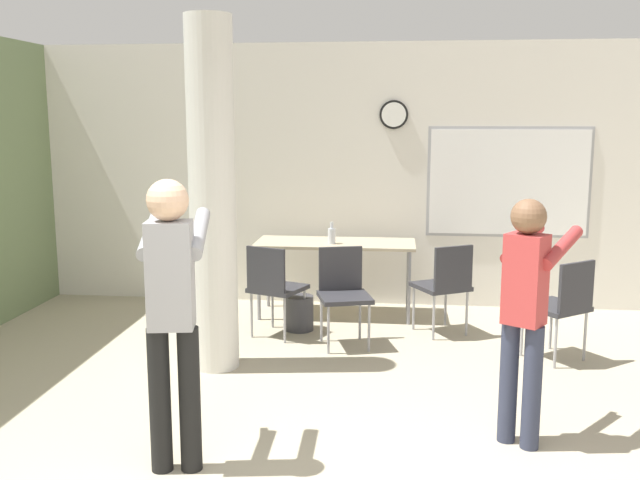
{
  "coord_description": "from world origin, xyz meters",
  "views": [
    {
      "loc": [
        0.43,
        -2.64,
        2.03
      ],
      "look_at": [
        -0.12,
        2.4,
        1.15
      ],
      "focal_mm": 40.0,
      "sensor_mm": 36.0,
      "label": 1
    }
  ],
  "objects_px": {
    "chair_mid_room": "(562,302)",
    "person_playing_side": "(526,302)",
    "person_playing_front": "(172,302)",
    "bottle_on_table": "(332,235)",
    "folding_table": "(335,247)",
    "chair_table_left": "(274,284)",
    "chair_table_front": "(343,289)",
    "chair_table_right": "(445,282)"
  },
  "relations": [
    {
      "from": "chair_table_left",
      "to": "chair_mid_room",
      "type": "bearing_deg",
      "value": -8.83
    },
    {
      "from": "chair_table_left",
      "to": "chair_table_front",
      "type": "bearing_deg",
      "value": -11.39
    },
    {
      "from": "folding_table",
      "to": "person_playing_front",
      "type": "distance_m",
      "value": 3.42
    },
    {
      "from": "chair_table_right",
      "to": "chair_table_left",
      "type": "height_order",
      "value": "same"
    },
    {
      "from": "chair_mid_room",
      "to": "person_playing_front",
      "type": "relative_size",
      "value": 0.51
    },
    {
      "from": "chair_table_left",
      "to": "person_playing_side",
      "type": "height_order",
      "value": "person_playing_side"
    },
    {
      "from": "chair_table_right",
      "to": "person_playing_side",
      "type": "bearing_deg",
      "value": -81.51
    },
    {
      "from": "person_playing_front",
      "to": "chair_table_front",
      "type": "bearing_deg",
      "value": 71.88
    },
    {
      "from": "bottle_on_table",
      "to": "person_playing_front",
      "type": "xyz_separation_m",
      "value": [
        -0.61,
        -3.24,
        0.14
      ]
    },
    {
      "from": "chair_table_front",
      "to": "person_playing_side",
      "type": "height_order",
      "value": "person_playing_side"
    },
    {
      "from": "person_playing_side",
      "to": "bottle_on_table",
      "type": "bearing_deg",
      "value": 118.06
    },
    {
      "from": "chair_table_right",
      "to": "chair_table_left",
      "type": "xyz_separation_m",
      "value": [
        -1.57,
        -0.25,
        0.0
      ]
    },
    {
      "from": "chair_table_left",
      "to": "person_playing_front",
      "type": "bearing_deg",
      "value": -93.05
    },
    {
      "from": "chair_table_right",
      "to": "chair_table_left",
      "type": "bearing_deg",
      "value": -171.07
    },
    {
      "from": "person_playing_side",
      "to": "person_playing_front",
      "type": "height_order",
      "value": "person_playing_front"
    },
    {
      "from": "person_playing_front",
      "to": "chair_mid_room",
      "type": "bearing_deg",
      "value": 39.22
    },
    {
      "from": "person_playing_side",
      "to": "person_playing_front",
      "type": "xyz_separation_m",
      "value": [
        -2.04,
        -0.54,
        0.09
      ]
    },
    {
      "from": "folding_table",
      "to": "chair_mid_room",
      "type": "height_order",
      "value": "chair_mid_room"
    },
    {
      "from": "chair_mid_room",
      "to": "person_playing_side",
      "type": "relative_size",
      "value": 0.56
    },
    {
      "from": "person_playing_front",
      "to": "bottle_on_table",
      "type": "bearing_deg",
      "value": 79.42
    },
    {
      "from": "chair_mid_room",
      "to": "person_playing_side",
      "type": "distance_m",
      "value": 1.76
    },
    {
      "from": "chair_table_right",
      "to": "folding_table",
      "type": "bearing_deg",
      "value": 152.27
    },
    {
      "from": "chair_table_front",
      "to": "chair_table_left",
      "type": "distance_m",
      "value": 0.67
    },
    {
      "from": "chair_table_right",
      "to": "person_playing_front",
      "type": "relative_size",
      "value": 0.51
    },
    {
      "from": "chair_table_front",
      "to": "person_playing_side",
      "type": "distance_m",
      "value": 2.28
    },
    {
      "from": "folding_table",
      "to": "chair_table_front",
      "type": "relative_size",
      "value": 1.86
    },
    {
      "from": "chair_table_right",
      "to": "bottle_on_table",
      "type": "bearing_deg",
      "value": 157.5
    },
    {
      "from": "chair_table_left",
      "to": "person_playing_front",
      "type": "xyz_separation_m",
      "value": [
        -0.13,
        -2.54,
        0.49
      ]
    },
    {
      "from": "chair_table_left",
      "to": "person_playing_side",
      "type": "distance_m",
      "value": 2.79
    },
    {
      "from": "chair_table_front",
      "to": "chair_table_left",
      "type": "bearing_deg",
      "value": 168.61
    },
    {
      "from": "chair_table_left",
      "to": "person_playing_front",
      "type": "relative_size",
      "value": 0.51
    },
    {
      "from": "bottle_on_table",
      "to": "person_playing_side",
      "type": "height_order",
      "value": "person_playing_side"
    },
    {
      "from": "person_playing_side",
      "to": "chair_table_front",
      "type": "bearing_deg",
      "value": 124.0
    },
    {
      "from": "chair_table_front",
      "to": "chair_table_right",
      "type": "bearing_deg",
      "value": 22.32
    },
    {
      "from": "chair_table_right",
      "to": "chair_mid_room",
      "type": "xyz_separation_m",
      "value": [
        0.92,
        -0.64,
        0.0
      ]
    },
    {
      "from": "bottle_on_table",
      "to": "person_playing_front",
      "type": "relative_size",
      "value": 0.13
    },
    {
      "from": "person_playing_side",
      "to": "folding_table",
      "type": "bearing_deg",
      "value": 116.69
    },
    {
      "from": "chair_table_front",
      "to": "person_playing_side",
      "type": "bearing_deg",
      "value": -56.0
    },
    {
      "from": "person_playing_front",
      "to": "folding_table",
      "type": "bearing_deg",
      "value": 79.3
    },
    {
      "from": "chair_table_left",
      "to": "chair_mid_room",
      "type": "relative_size",
      "value": 1.0
    },
    {
      "from": "bottle_on_table",
      "to": "chair_mid_room",
      "type": "height_order",
      "value": "bottle_on_table"
    },
    {
      "from": "chair_table_front",
      "to": "folding_table",
      "type": "bearing_deg",
      "value": 99.28
    }
  ]
}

